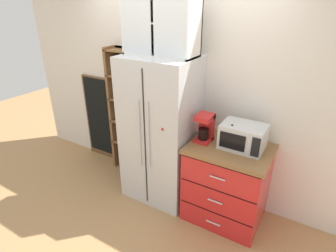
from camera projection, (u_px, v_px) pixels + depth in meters
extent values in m
plane|color=tan|center=(161.00, 192.00, 3.64)|extent=(10.66, 10.66, 0.00)
cube|color=silver|center=(177.00, 92.00, 3.41)|extent=(4.97, 0.10, 2.55)
cube|color=silver|center=(161.00, 131.00, 3.28)|extent=(0.82, 0.65, 1.78)
cube|color=black|center=(145.00, 142.00, 3.02)|extent=(0.01, 0.01, 1.64)
cylinder|color=silver|center=(140.00, 134.00, 3.00)|extent=(0.02, 0.02, 0.80)
cylinder|color=silver|center=(149.00, 137.00, 2.95)|extent=(0.02, 0.02, 0.80)
cube|color=red|center=(162.00, 129.00, 2.82)|extent=(0.02, 0.01, 0.02)
cube|color=brown|center=(132.00, 111.00, 3.88)|extent=(0.53, 0.04, 1.78)
cube|color=brown|center=(114.00, 111.00, 3.88)|extent=(0.04, 0.21, 1.78)
cube|color=brown|center=(140.00, 117.00, 3.67)|extent=(0.04, 0.21, 1.78)
cube|color=brown|center=(129.00, 142.00, 3.97)|extent=(0.47, 0.21, 0.02)
cylinder|color=silver|center=(122.00, 137.00, 4.01)|extent=(0.06, 0.06, 0.09)
cylinder|color=#CCB78C|center=(122.00, 138.00, 4.02)|extent=(0.05, 0.05, 0.06)
cylinder|color=#B2B2B7|center=(122.00, 134.00, 3.99)|extent=(0.06, 0.06, 0.01)
cylinder|color=silver|center=(128.00, 138.00, 3.94)|extent=(0.08, 0.08, 0.12)
cylinder|color=white|center=(128.00, 139.00, 3.95)|extent=(0.07, 0.07, 0.08)
cylinder|color=#B2B2B7|center=(128.00, 134.00, 3.91)|extent=(0.07, 0.07, 0.01)
cylinder|color=silver|center=(135.00, 141.00, 3.87)|extent=(0.06, 0.06, 0.12)
cylinder|color=#382316|center=(135.00, 142.00, 3.87)|extent=(0.05, 0.05, 0.08)
cylinder|color=#B2B2B7|center=(134.00, 137.00, 3.84)|extent=(0.06, 0.06, 0.01)
cube|color=brown|center=(127.00, 122.00, 3.83)|extent=(0.47, 0.21, 0.02)
cylinder|color=silver|center=(119.00, 116.00, 3.85)|extent=(0.07, 0.07, 0.11)
cylinder|color=white|center=(119.00, 117.00, 3.86)|extent=(0.06, 0.06, 0.07)
cylinder|color=#B2B2B7|center=(118.00, 113.00, 3.83)|extent=(0.07, 0.07, 0.01)
cylinder|color=silver|center=(126.00, 118.00, 3.80)|extent=(0.08, 0.08, 0.11)
cylinder|color=beige|center=(126.00, 119.00, 3.80)|extent=(0.07, 0.07, 0.08)
cylinder|color=#B2B2B7|center=(126.00, 114.00, 3.77)|extent=(0.08, 0.08, 0.01)
cylinder|color=silver|center=(135.00, 119.00, 3.73)|extent=(0.08, 0.08, 0.13)
cylinder|color=brown|center=(135.00, 121.00, 3.74)|extent=(0.07, 0.07, 0.09)
cylinder|color=#B2B2B7|center=(135.00, 114.00, 3.70)|extent=(0.07, 0.07, 0.01)
cube|color=brown|center=(126.00, 100.00, 3.69)|extent=(0.47, 0.21, 0.02)
cylinder|color=silver|center=(120.00, 94.00, 3.70)|extent=(0.08, 0.08, 0.12)
cylinder|color=#E0C67F|center=(120.00, 95.00, 3.71)|extent=(0.07, 0.07, 0.08)
cylinder|color=#B2B2B7|center=(120.00, 89.00, 3.67)|extent=(0.07, 0.07, 0.01)
cylinder|color=silver|center=(132.00, 97.00, 3.61)|extent=(0.06, 0.06, 0.12)
cylinder|color=#B77A38|center=(132.00, 98.00, 3.62)|extent=(0.05, 0.05, 0.08)
cylinder|color=#B2B2B7|center=(131.00, 92.00, 3.58)|extent=(0.06, 0.06, 0.01)
cube|color=brown|center=(124.00, 76.00, 3.56)|extent=(0.47, 0.21, 0.02)
cylinder|color=silver|center=(117.00, 70.00, 3.59)|extent=(0.08, 0.08, 0.13)
cylinder|color=#2D2D2D|center=(117.00, 71.00, 3.60)|extent=(0.07, 0.07, 0.09)
cylinder|color=#B2B2B7|center=(117.00, 64.00, 3.56)|extent=(0.07, 0.07, 0.01)
cube|color=brown|center=(123.00, 51.00, 3.42)|extent=(0.47, 0.21, 0.02)
cube|color=red|center=(226.00, 184.00, 3.07)|extent=(0.83, 0.65, 0.88)
cube|color=olive|center=(230.00, 149.00, 2.87)|extent=(0.86, 0.68, 0.04)
cube|color=black|center=(214.00, 213.00, 2.88)|extent=(0.81, 0.00, 0.01)
cube|color=silver|center=(213.00, 223.00, 2.93)|extent=(0.16, 0.01, 0.01)
cube|color=black|center=(216.00, 191.00, 2.76)|extent=(0.81, 0.00, 0.01)
cube|color=silver|center=(215.00, 202.00, 2.81)|extent=(0.16, 0.01, 0.01)
cube|color=black|center=(219.00, 166.00, 2.63)|extent=(0.81, 0.00, 0.01)
cube|color=silver|center=(217.00, 178.00, 2.68)|extent=(0.16, 0.01, 0.01)
cube|color=silver|center=(243.00, 136.00, 2.80)|extent=(0.44, 0.32, 0.26)
cube|color=black|center=(232.00, 142.00, 2.70)|extent=(0.26, 0.01, 0.17)
cube|color=black|center=(255.00, 147.00, 2.60)|extent=(0.08, 0.01, 0.20)
cube|color=red|center=(203.00, 140.00, 2.99)|extent=(0.17, 0.20, 0.03)
cube|color=red|center=(207.00, 126.00, 2.98)|extent=(0.17, 0.06, 0.30)
cube|color=red|center=(205.00, 117.00, 2.87)|extent=(0.17, 0.20, 0.06)
cylinder|color=black|center=(203.00, 134.00, 2.95)|extent=(0.11, 0.11, 0.12)
cylinder|color=#2D2D33|center=(232.00, 141.00, 2.88)|extent=(0.08, 0.08, 0.09)
torus|color=#2D2D33|center=(237.00, 142.00, 2.86)|extent=(0.05, 0.01, 0.05)
cylinder|color=navy|center=(231.00, 140.00, 2.81)|extent=(0.06, 0.06, 0.19)
cone|color=navy|center=(232.00, 131.00, 2.77)|extent=(0.06, 0.06, 0.04)
cylinder|color=navy|center=(232.00, 129.00, 2.75)|extent=(0.02, 0.02, 0.07)
cylinder|color=black|center=(232.00, 125.00, 2.74)|extent=(0.02, 0.02, 0.01)
cylinder|color=silver|center=(231.00, 141.00, 2.82)|extent=(0.06, 0.06, 0.16)
cone|color=silver|center=(232.00, 134.00, 2.78)|extent=(0.06, 0.06, 0.04)
cylinder|color=silver|center=(232.00, 131.00, 2.77)|extent=(0.03, 0.03, 0.07)
cylinder|color=black|center=(232.00, 127.00, 2.75)|extent=(0.03, 0.03, 0.01)
cube|color=silver|center=(168.00, 22.00, 2.89)|extent=(0.79, 0.02, 0.66)
cube|color=silver|center=(161.00, 54.00, 2.91)|extent=(0.79, 0.32, 0.02)
cube|color=silver|center=(131.00, 21.00, 2.96)|extent=(0.02, 0.32, 0.66)
cube|color=silver|center=(195.00, 24.00, 2.60)|extent=(0.02, 0.32, 0.66)
cube|color=silver|center=(161.00, 23.00, 2.78)|extent=(0.76, 0.30, 0.02)
cube|color=silver|center=(136.00, 23.00, 2.75)|extent=(0.36, 0.01, 0.62)
cube|color=silver|center=(170.00, 25.00, 2.57)|extent=(0.36, 0.01, 0.62)
cylinder|color=silver|center=(140.00, 51.00, 3.04)|extent=(0.05, 0.05, 0.00)
cylinder|color=silver|center=(140.00, 48.00, 3.02)|extent=(0.01, 0.01, 0.07)
cone|color=silver|center=(140.00, 42.00, 3.00)|extent=(0.06, 0.06, 0.05)
cylinder|color=silver|center=(154.00, 52.00, 2.95)|extent=(0.05, 0.05, 0.00)
cylinder|color=silver|center=(154.00, 49.00, 2.94)|extent=(0.01, 0.01, 0.07)
cone|color=silver|center=(154.00, 44.00, 2.91)|extent=(0.06, 0.06, 0.05)
cylinder|color=silver|center=(168.00, 54.00, 2.86)|extent=(0.05, 0.05, 0.00)
cylinder|color=silver|center=(168.00, 51.00, 2.85)|extent=(0.01, 0.01, 0.07)
cone|color=silver|center=(168.00, 45.00, 2.83)|extent=(0.06, 0.06, 0.05)
cylinder|color=silver|center=(184.00, 56.00, 2.78)|extent=(0.05, 0.05, 0.00)
cylinder|color=silver|center=(184.00, 52.00, 2.76)|extent=(0.01, 0.01, 0.07)
cone|color=silver|center=(184.00, 46.00, 2.74)|extent=(0.06, 0.06, 0.05)
cylinder|color=white|center=(142.00, 18.00, 2.87)|extent=(0.06, 0.06, 0.07)
cylinder|color=white|center=(161.00, 18.00, 2.76)|extent=(0.06, 0.06, 0.07)
cylinder|color=white|center=(181.00, 19.00, 2.65)|extent=(0.06, 0.06, 0.07)
cube|color=brown|center=(101.00, 119.00, 4.22)|extent=(0.60, 0.04, 1.31)
cube|color=black|center=(100.00, 117.00, 4.19)|extent=(0.54, 0.01, 1.21)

